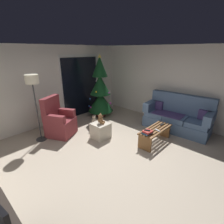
# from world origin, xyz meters

# --- Properties ---
(ground_plane) EXTENTS (7.00, 7.00, 0.00)m
(ground_plane) POSITION_xyz_m (0.00, 0.00, 0.00)
(ground_plane) COLOR #B2A38E
(wall_back) EXTENTS (5.72, 0.12, 2.50)m
(wall_back) POSITION_xyz_m (0.00, 3.06, 1.25)
(wall_back) COLOR silver
(wall_back) RESTS_ON ground
(wall_right) EXTENTS (0.12, 6.00, 2.50)m
(wall_right) POSITION_xyz_m (2.86, 0.00, 1.25)
(wall_right) COLOR silver
(wall_right) RESTS_ON ground
(patio_door_frame) EXTENTS (1.60, 0.02, 2.20)m
(patio_door_frame) POSITION_xyz_m (1.15, 2.99, 1.10)
(patio_door_frame) COLOR silver
(patio_door_frame) RESTS_ON ground
(patio_door_glass) EXTENTS (1.50, 0.02, 2.10)m
(patio_door_glass) POSITION_xyz_m (1.15, 2.97, 1.05)
(patio_door_glass) COLOR black
(patio_door_glass) RESTS_ON ground
(couch) EXTENTS (0.90, 1.98, 1.08)m
(couch) POSITION_xyz_m (2.32, -0.25, 0.40)
(couch) COLOR slate
(couch) RESTS_ON ground
(coffee_table) EXTENTS (1.10, 0.40, 0.41)m
(coffee_table) POSITION_xyz_m (1.13, -0.17, 0.27)
(coffee_table) COLOR brown
(coffee_table) RESTS_ON ground
(remote_black) EXTENTS (0.16, 0.04, 0.02)m
(remote_black) POSITION_xyz_m (1.47, -0.18, 0.42)
(remote_black) COLOR black
(remote_black) RESTS_ON coffee_table
(remote_silver) EXTENTS (0.08, 0.16, 0.02)m
(remote_silver) POSITION_xyz_m (1.06, -0.27, 0.42)
(remote_silver) COLOR #ADADB2
(remote_silver) RESTS_ON coffee_table
(book_stack) EXTENTS (0.25, 0.22, 0.08)m
(book_stack) POSITION_xyz_m (0.75, -0.17, 0.45)
(book_stack) COLOR #285684
(book_stack) RESTS_ON coffee_table
(cell_phone) EXTENTS (0.12, 0.16, 0.01)m
(cell_phone) POSITION_xyz_m (0.75, -0.16, 0.49)
(cell_phone) COLOR black
(cell_phone) RESTS_ON book_stack
(christmas_tree) EXTENTS (0.91, 0.91, 2.22)m
(christmas_tree) POSITION_xyz_m (1.47, 2.28, 0.97)
(christmas_tree) COLOR #4C1E19
(christmas_tree) RESTS_ON ground
(armchair) EXTENTS (0.92, 0.92, 1.13)m
(armchair) POSITION_xyz_m (-0.35, 2.08, 0.40)
(armchair) COLOR maroon
(armchair) RESTS_ON ground
(floor_lamp) EXTENTS (0.32, 0.32, 1.78)m
(floor_lamp) POSITION_xyz_m (-0.88, 2.19, 1.51)
(floor_lamp) COLOR #2D2D30
(floor_lamp) RESTS_ON ground
(ottoman) EXTENTS (0.44, 0.44, 0.44)m
(ottoman) POSITION_xyz_m (0.33, 1.08, 0.22)
(ottoman) COLOR beige
(ottoman) RESTS_ON ground
(teddy_bear_chestnut) EXTENTS (0.21, 0.22, 0.29)m
(teddy_bear_chestnut) POSITION_xyz_m (0.34, 1.07, 0.56)
(teddy_bear_chestnut) COLOR brown
(teddy_bear_chestnut) RESTS_ON ottoman
(teddy_bear_cream_by_tree) EXTENTS (0.21, 0.21, 0.29)m
(teddy_bear_cream_by_tree) POSITION_xyz_m (0.88, 1.98, 0.12)
(teddy_bear_cream_by_tree) COLOR beige
(teddy_bear_cream_by_tree) RESTS_ON ground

